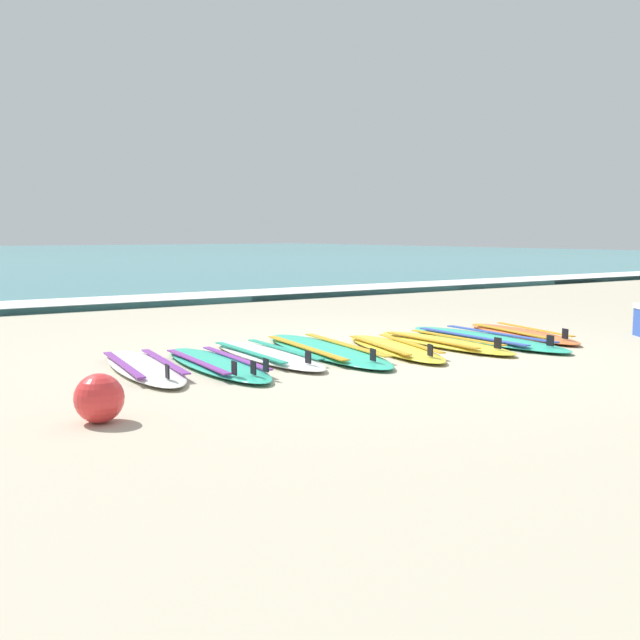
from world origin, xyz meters
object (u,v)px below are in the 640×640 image
(surfboard_1, at_px, (216,364))
(surfboard_7, at_px, (521,333))
(surfboard_2, at_px, (266,354))
(surfboard_5, at_px, (443,342))
(surfboard_0, at_px, (144,367))
(beach_ball, at_px, (99,398))
(surfboard_3, at_px, (325,350))
(surfboard_6, at_px, (485,338))
(surfboard_4, at_px, (394,348))

(surfboard_1, xyz_separation_m, surfboard_7, (3.86, -0.11, -0.00))
(surfboard_2, xyz_separation_m, surfboard_5, (1.97, -0.34, 0.00))
(surfboard_0, height_order, beach_ball, beach_ball)
(surfboard_2, distance_m, beach_ball, 2.62)
(surfboard_1, relative_size, beach_ball, 6.54)
(beach_ball, bearing_deg, surfboard_3, 28.60)
(surfboard_5, bearing_deg, surfboard_7, 1.42)
(surfboard_5, bearing_deg, surfboard_1, 176.85)
(surfboard_5, xyz_separation_m, surfboard_7, (1.26, 0.03, 0.00))
(surfboard_1, bearing_deg, surfboard_6, -3.26)
(surfboard_6, relative_size, beach_ball, 7.54)
(surfboard_1, height_order, surfboard_5, same)
(surfboard_0, distance_m, surfboard_7, 4.46)
(surfboard_2, distance_m, surfboard_5, 2.00)
(surfboard_1, height_order, surfboard_4, same)
(surfboard_5, xyz_separation_m, beach_ball, (-4.07, -1.21, 0.12))
(surfboard_5, height_order, beach_ball, beach_ball)
(surfboard_4, height_order, surfboard_5, same)
(surfboard_4, xyz_separation_m, beach_ball, (-3.39, -1.20, 0.12))
(surfboard_1, xyz_separation_m, surfboard_2, (0.63, 0.20, -0.00))
(surfboard_0, bearing_deg, surfboard_6, -5.86)
(surfboard_4, height_order, surfboard_6, same)
(surfboard_2, bearing_deg, surfboard_0, 179.70)
(surfboard_4, xyz_separation_m, surfboard_6, (1.27, -0.03, -0.00))
(surfboard_5, distance_m, surfboard_6, 0.59)
(surfboard_0, xyz_separation_m, beach_ball, (-0.88, -1.56, 0.12))
(surfboard_2, xyz_separation_m, surfboard_7, (3.23, -0.31, 0.00))
(surfboard_0, distance_m, surfboard_5, 3.21)
(surfboard_1, relative_size, surfboard_7, 1.03)
(surfboard_0, xyz_separation_m, surfboard_1, (0.59, -0.21, 0.00))
(surfboard_2, height_order, beach_ball, beach_ball)
(surfboard_5, bearing_deg, surfboard_3, 168.31)
(surfboard_7, bearing_deg, surfboard_0, 175.91)
(beach_ball, bearing_deg, surfboard_7, 13.16)
(surfboard_0, height_order, surfboard_3, same)
(surfboard_2, xyz_separation_m, surfboard_4, (1.29, -0.35, 0.00))
(surfboard_0, relative_size, surfboard_5, 1.01)
(surfboard_2, height_order, surfboard_6, same)
(surfboard_0, distance_m, surfboard_2, 1.22)
(surfboard_6, bearing_deg, beach_ball, -165.83)
(surfboard_3, relative_size, surfboard_7, 1.26)
(surfboard_2, height_order, surfboard_5, same)
(surfboard_1, bearing_deg, surfboard_3, 6.05)
(surfboard_4, bearing_deg, beach_ball, -160.44)
(surfboard_3, relative_size, beach_ball, 7.96)
(surfboard_1, distance_m, surfboard_7, 3.86)
(beach_ball, bearing_deg, surfboard_0, 60.68)
(surfboard_0, bearing_deg, surfboard_1, -19.17)
(surfboard_3, xyz_separation_m, surfboard_7, (2.59, -0.25, 0.00))
(surfboard_7, bearing_deg, surfboard_6, -174.07)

